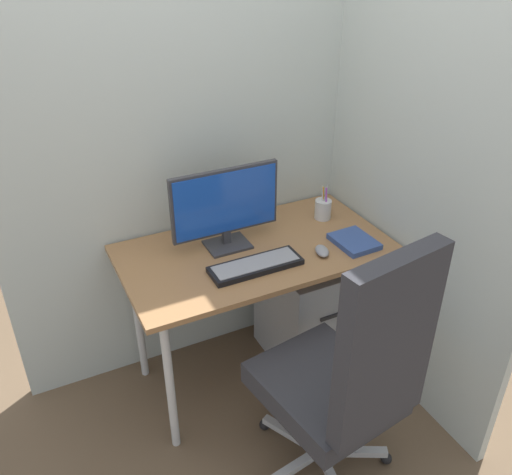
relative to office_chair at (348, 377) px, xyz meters
name	(u,v)px	position (x,y,z in m)	size (l,w,h in m)	color
ground_plane	(256,371)	(-0.02, 0.72, -0.59)	(8.00, 8.00, 0.00)	brown
wall_back	(220,85)	(-0.02, 1.08, 0.81)	(2.13, 0.04, 2.80)	#B7C1BC
wall_side_right	(406,95)	(0.62, 0.59, 0.81)	(0.04, 1.58, 2.80)	#B7C1BC
desk	(256,263)	(-0.02, 0.72, 0.08)	(1.21, 0.66, 0.75)	#996B42
office_chair	(348,377)	(0.00, 0.00, 0.00)	(0.59, 0.61, 1.19)	black
filing_cabinet	(314,306)	(0.33, 0.73, -0.30)	(0.47, 0.47, 0.60)	#9EA0A5
monitor	(225,205)	(-0.12, 0.80, 0.36)	(0.50, 0.15, 0.37)	#333338
keyboard	(256,265)	(-0.09, 0.57, 0.17)	(0.40, 0.14, 0.03)	black
mouse	(322,251)	(0.22, 0.54, 0.17)	(0.06, 0.10, 0.03)	gray
pen_holder	(323,209)	(0.40, 0.83, 0.21)	(0.08, 0.08, 0.18)	silver
notebook	(354,241)	(0.40, 0.55, 0.17)	(0.17, 0.20, 0.03)	#334C8C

